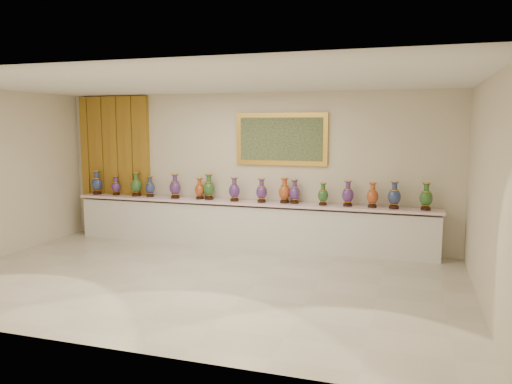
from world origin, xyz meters
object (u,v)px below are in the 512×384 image
counter (247,225)px  vase_1 (116,187)px  vase_0 (97,184)px  vase_2 (136,185)px

counter → vase_1: vase_1 is taller
counter → vase_1: size_ratio=18.00×
vase_0 → vase_1: bearing=4.2°
vase_0 → vase_2: vase_0 is taller
counter → vase_1: bearing=179.7°
counter → vase_0: bearing=-179.7°
vase_1 → counter: bearing=-0.3°
counter → vase_0: (-3.38, -0.02, 0.69)m
vase_1 → vase_2: bearing=-0.2°
counter → vase_2: size_ratio=14.47×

